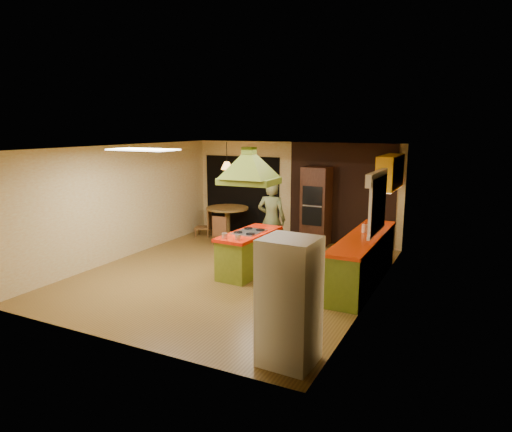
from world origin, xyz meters
The scene contains 21 objects.
ground centered at (0.00, 0.00, 0.00)m, with size 6.50×6.50×0.00m, color brown.
room_walls centered at (0.00, 0.00, 1.25)m, with size 5.50×6.50×6.50m.
ceiling_plane centered at (0.00, 0.00, 2.50)m, with size 6.50×6.50×0.00m, color silver.
brick_panel centered at (1.25, 3.23, 1.25)m, with size 2.64×0.03×2.50m, color #381E14.
nook_opening centered at (-1.50, 3.23, 1.05)m, with size 2.20×0.03×2.10m, color black.
right_counter centered at (2.45, 0.60, 0.46)m, with size 0.62×3.05×0.92m.
upper_cabinets centered at (2.57, 2.20, 1.95)m, with size 0.34×1.40×0.70m, color yellow.
window_right centered at (2.70, 0.40, 1.77)m, with size 0.12×1.35×1.06m.
fluor_panel centered at (-1.10, -1.20, 2.48)m, with size 1.20×0.60×0.03m, color white.
kitchen_island centered at (0.27, 0.23, 0.42)m, with size 0.75×1.68×0.85m.
range_hood centered at (0.27, 0.23, 2.25)m, with size 1.09×0.80×0.80m.
man centered at (0.22, 1.40, 0.86)m, with size 0.63×0.41×1.73m, color #494E29.
refrigerator centered at (2.32, -2.70, 0.80)m, with size 0.66×0.62×1.59m, color white.
wall_oven centered at (0.71, 2.95, 0.96)m, with size 0.65×0.62×1.93m.
dining_table centered at (-1.57, 2.56, 0.58)m, with size 1.10×1.10×0.82m.
chair_left centered at (-2.27, 2.46, 0.36)m, with size 0.39×0.39×0.72m, color brown, non-canonical shape.
chair_near centered at (-1.32, 1.91, 0.37)m, with size 0.41×0.41×0.74m, color brown, non-canonical shape.
pendant_lamp centered at (-1.57, 2.56, 1.90)m, with size 0.30×0.30×0.20m, color #FF9E3F.
canister_large centered at (2.40, 1.84, 1.04)m, with size 0.17×0.17×0.24m, color beige.
canister_medium centered at (2.40, 1.60, 1.01)m, with size 0.13×0.13×0.18m, color beige.
canister_small centered at (2.40, 0.86, 1.00)m, with size 0.12×0.12×0.16m, color #FFEFCD.
Camera 1 is at (4.29, -7.57, 2.89)m, focal length 32.00 mm.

